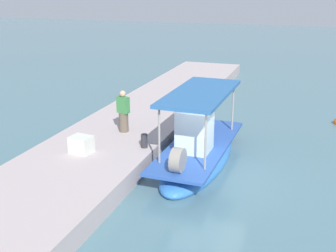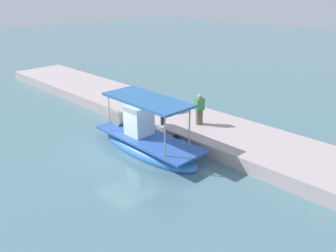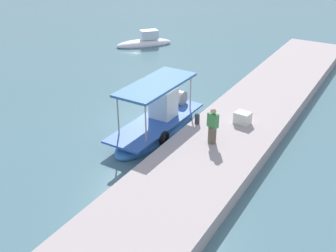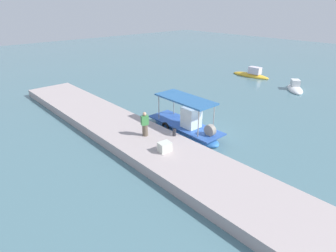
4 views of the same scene
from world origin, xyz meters
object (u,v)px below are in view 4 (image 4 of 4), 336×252
mooring_bollard (174,132)px  moored_boat_mid (251,75)px  marker_buoy (174,97)px  cargo_crate (165,147)px  main_fishing_boat (185,127)px  fisherman_near_bollard (145,125)px  moored_boat_far (295,88)px

mooring_bollard → moored_boat_mid: bearing=108.8°
marker_buoy → moored_boat_mid: bearing=88.5°
cargo_crate → mooring_bollard: bearing=121.3°
main_fishing_boat → marker_buoy: main_fishing_boat is taller
moored_boat_mid → fisherman_near_bollard: bearing=-75.6°
cargo_crate → marker_buoy: (-8.56, 8.82, -0.88)m
mooring_bollard → cargo_crate: 2.23m
main_fishing_boat → moored_boat_far: main_fishing_boat is taller
moored_boat_far → fisherman_near_bollard: bearing=-92.9°
main_fishing_boat → fisherman_near_bollard: 3.46m
cargo_crate → moored_boat_far: 20.72m
fisherman_near_bollard → cargo_crate: bearing=-10.6°
main_fishing_boat → mooring_bollard: 2.01m
moored_boat_mid → cargo_crate: bearing=-70.0°
main_fishing_boat → cargo_crate: size_ratio=8.69×
fisherman_near_bollard → marker_buoy: size_ratio=3.85×
main_fishing_boat → moored_boat_mid: (-6.31, 18.81, -0.26)m
mooring_bollard → marker_buoy: mooring_bollard is taller
main_fishing_boat → moored_boat_mid: size_ratio=1.26×
fisherman_near_bollard → mooring_bollard: size_ratio=3.38×
main_fishing_boat → mooring_bollard: size_ratio=12.86×
mooring_bollard → moored_boat_far: (-0.31, 18.75, -0.72)m
main_fishing_boat → cargo_crate: main_fishing_boat is taller
cargo_crate → marker_buoy: 12.32m
moored_boat_far → mooring_bollard: bearing=-89.0°
moored_boat_mid → moored_boat_far: size_ratio=1.34×
fisherman_near_bollard → mooring_bollard: (1.35, 1.44, -0.52)m
main_fishing_boat → marker_buoy: size_ratio=14.65×
mooring_bollard → fisherman_near_bollard: bearing=-133.3°
main_fishing_boat → marker_buoy: 8.40m
main_fishing_boat → cargo_crate: bearing=-63.2°
mooring_bollard → moored_boat_mid: 21.82m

